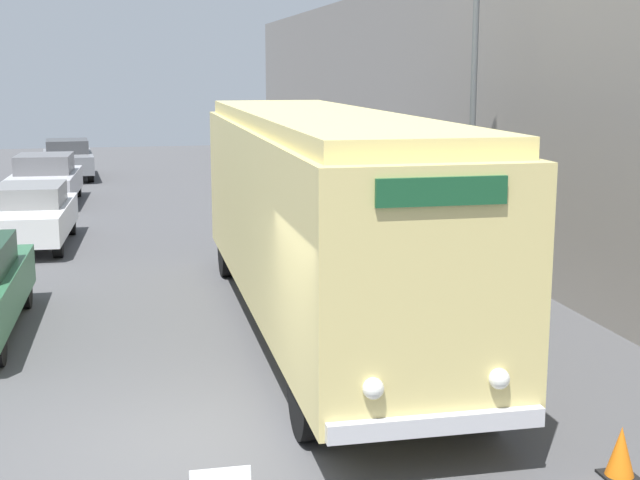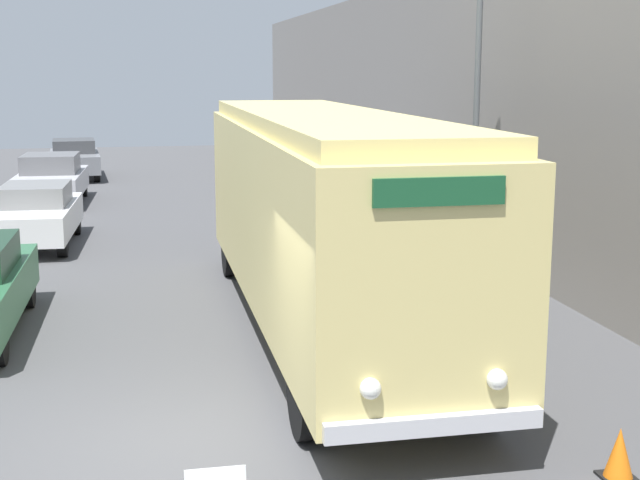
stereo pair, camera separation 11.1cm
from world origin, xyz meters
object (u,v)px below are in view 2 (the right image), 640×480
(parked_car_distant, at_px, (74,159))
(parked_car_mid, at_px, (36,214))
(parked_car_far, at_px, (51,179))
(traffic_cone, at_px, (619,454))
(vintage_bus, at_px, (322,209))
(streetlamp, at_px, (478,58))

(parked_car_distant, bearing_deg, parked_car_mid, -94.45)
(parked_car_far, distance_m, traffic_cone, 22.41)
(vintage_bus, bearing_deg, parked_car_distant, 103.51)
(parked_car_mid, relative_size, parked_car_far, 0.98)
(parked_car_mid, height_order, traffic_cone, parked_car_mid)
(parked_car_far, relative_size, parked_car_distant, 1.01)
(streetlamp, height_order, parked_car_far, streetlamp)
(streetlamp, xyz_separation_m, parked_car_mid, (-8.89, 5.58, -3.64))
(vintage_bus, height_order, parked_car_mid, vintage_bus)
(traffic_cone, bearing_deg, vintage_bus, 108.25)
(parked_car_mid, bearing_deg, parked_car_distant, 92.32)
(parked_car_mid, bearing_deg, vintage_bus, -54.89)
(parked_car_distant, height_order, traffic_cone, parked_car_distant)
(vintage_bus, xyz_separation_m, parked_car_distant, (-5.25, 21.84, -1.23))
(parked_car_far, bearing_deg, vintage_bus, -67.85)
(vintage_bus, height_order, traffic_cone, vintage_bus)
(vintage_bus, distance_m, streetlamp, 5.09)
(streetlamp, bearing_deg, parked_car_mid, 147.89)
(vintage_bus, xyz_separation_m, traffic_cone, (1.94, -5.88, -1.72))
(parked_car_far, bearing_deg, traffic_cone, -68.34)
(parked_car_mid, height_order, parked_car_far, parked_car_far)
(vintage_bus, height_order, parked_car_distant, vintage_bus)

